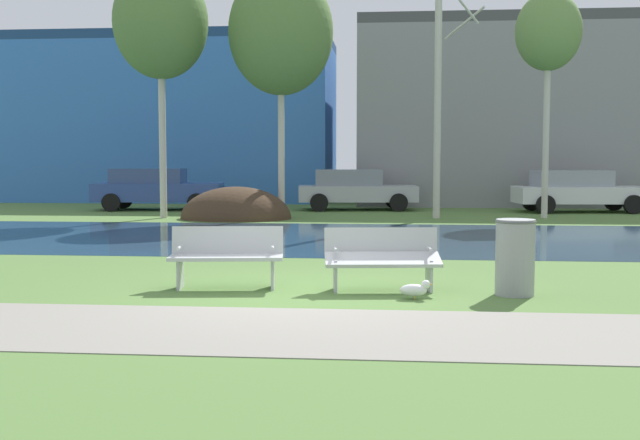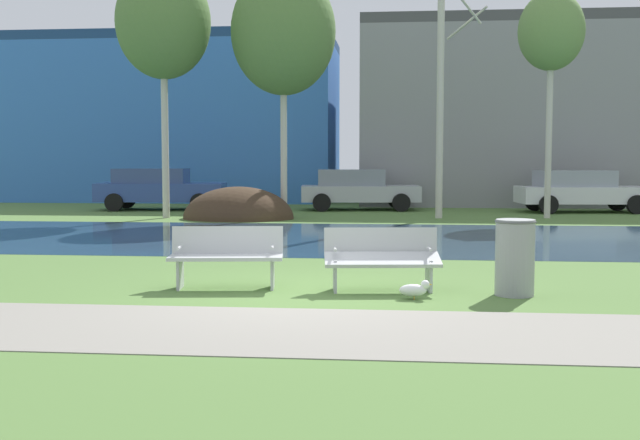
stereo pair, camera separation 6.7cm
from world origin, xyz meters
name	(u,v)px [view 1 (the left image)]	position (x,y,z in m)	size (l,w,h in m)	color
ground_plane	(345,229)	(0.00, 10.00, 0.00)	(120.00, 120.00, 0.00)	#517538
paved_path_strip	(277,330)	(0.00, -2.12, 0.01)	(60.00, 2.35, 0.01)	gray
river_band	(339,237)	(0.00, 7.71, 0.00)	(80.00, 7.65, 0.01)	#284256
soil_mound	(236,219)	(-3.56, 13.19, 0.00)	(3.44, 2.87, 1.99)	#423021
bench_left	(227,255)	(-1.11, 0.50, 0.47)	(1.65, 0.74, 0.87)	#B2B5B7
bench_right	(382,257)	(1.09, 0.50, 0.47)	(1.65, 0.74, 0.87)	#B2B5B7
trash_bin	(515,256)	(2.88, 0.30, 0.53)	(0.55, 0.55, 1.03)	gray
seagull	(415,289)	(1.54, -0.14, 0.13)	(0.43, 0.16, 0.26)	white
birch_far_left	(161,23)	(-5.87, 13.26, 6.02)	(2.91, 2.91, 7.79)	beige
birch_left	(281,32)	(-2.23, 13.84, 5.76)	(3.26, 3.26, 7.73)	beige
birch_center_left	(439,72)	(2.66, 13.99, 4.51)	(1.50, 2.59, 8.84)	beige
birch_center	(548,33)	(5.99, 14.33, 5.70)	(2.01, 2.01, 7.38)	beige
parked_van_nearest_blue	(156,188)	(-7.26, 16.98, 0.79)	(4.69, 2.29, 1.50)	#2D4793
parked_sedan_second_silver	(355,189)	(-0.10, 17.60, 0.77)	(4.37, 2.30, 1.47)	#B2B5BC
parked_hatch_third_white	(578,190)	(7.66, 17.13, 0.77)	(4.62, 2.25, 1.46)	silver
building_blue_store	(168,120)	(-8.85, 24.06, 3.60)	(14.80, 6.38, 7.20)	#3870C6
building_grey_warehouse	(512,116)	(6.37, 23.56, 3.67)	(12.94, 8.86, 7.33)	gray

